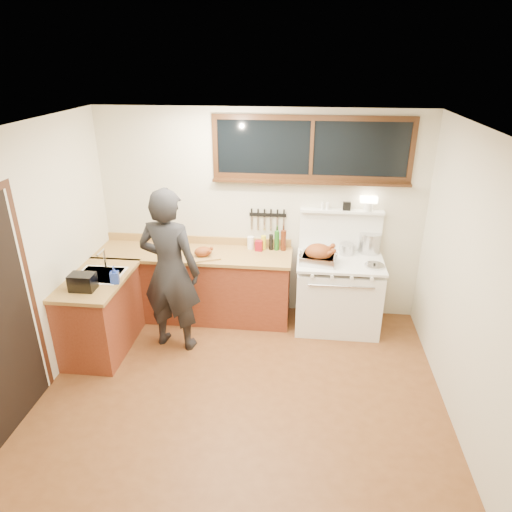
# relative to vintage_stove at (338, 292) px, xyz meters

# --- Properties ---
(ground_plane) EXTENTS (4.00, 3.50, 0.02)m
(ground_plane) POSITION_rel_vintage_stove_xyz_m (-1.00, -1.41, -0.48)
(ground_plane) COLOR #5C3218
(room_shell) EXTENTS (4.10, 3.60, 2.65)m
(room_shell) POSITION_rel_vintage_stove_xyz_m (-1.00, -1.41, 1.18)
(room_shell) COLOR beige
(room_shell) RESTS_ON ground
(counter_back) EXTENTS (2.44, 0.64, 1.00)m
(counter_back) POSITION_rel_vintage_stove_xyz_m (-1.80, 0.04, -0.01)
(counter_back) COLOR maroon
(counter_back) RESTS_ON ground
(counter_left) EXTENTS (0.64, 1.09, 0.90)m
(counter_left) POSITION_rel_vintage_stove_xyz_m (-2.70, -0.79, -0.02)
(counter_left) COLOR maroon
(counter_left) RESTS_ON ground
(sink_unit) EXTENTS (0.50, 0.45, 0.37)m
(sink_unit) POSITION_rel_vintage_stove_xyz_m (-2.68, -0.71, 0.38)
(sink_unit) COLOR white
(sink_unit) RESTS_ON counter_left
(vintage_stove) EXTENTS (1.02, 0.74, 1.60)m
(vintage_stove) POSITION_rel_vintage_stove_xyz_m (0.00, 0.00, 0.00)
(vintage_stove) COLOR white
(vintage_stove) RESTS_ON ground
(back_window) EXTENTS (2.32, 0.13, 0.77)m
(back_window) POSITION_rel_vintage_stove_xyz_m (-0.40, 0.31, 1.60)
(back_window) COLOR black
(back_window) RESTS_ON room_shell
(knife_strip) EXTENTS (0.46, 0.03, 0.28)m
(knife_strip) POSITION_rel_vintage_stove_xyz_m (-0.90, 0.32, 0.84)
(knife_strip) COLOR black
(knife_strip) RESTS_ON room_shell
(man) EXTENTS (0.76, 0.56, 1.90)m
(man) POSITION_rel_vintage_stove_xyz_m (-1.90, -0.63, 0.48)
(man) COLOR black
(man) RESTS_ON ground
(soap_bottle) EXTENTS (0.11, 0.11, 0.20)m
(soap_bottle) POSITION_rel_vintage_stove_xyz_m (-2.43, -0.87, 0.53)
(soap_bottle) COLOR #203AA3
(soap_bottle) RESTS_ON counter_left
(toaster) EXTENTS (0.26, 0.18, 0.18)m
(toaster) POSITION_rel_vintage_stove_xyz_m (-2.70, -1.05, 0.52)
(toaster) COLOR black
(toaster) RESTS_ON counter_left
(cutting_board) EXTENTS (0.46, 0.42, 0.14)m
(cutting_board) POSITION_rel_vintage_stove_xyz_m (-1.64, -0.11, 0.48)
(cutting_board) COLOR #A27A40
(cutting_board) RESTS_ON counter_back
(roast_turkey) EXTENTS (0.45, 0.36, 0.24)m
(roast_turkey) POSITION_rel_vintage_stove_xyz_m (-0.26, -0.12, 0.53)
(roast_turkey) COLOR silver
(roast_turkey) RESTS_ON vintage_stove
(stockpot) EXTENTS (0.29, 0.29, 0.25)m
(stockpot) POSITION_rel_vintage_stove_xyz_m (0.36, 0.28, 0.56)
(stockpot) COLOR silver
(stockpot) RESTS_ON vintage_stove
(saucepan) EXTENTS (0.18, 0.30, 0.13)m
(saucepan) POSITION_rel_vintage_stove_xyz_m (0.08, 0.19, 0.50)
(saucepan) COLOR silver
(saucepan) RESTS_ON vintage_stove
(pot_lid) EXTENTS (0.27, 0.27, 0.04)m
(pot_lid) POSITION_rel_vintage_stove_xyz_m (0.38, -0.15, 0.44)
(pot_lid) COLOR silver
(pot_lid) RESTS_ON vintage_stove
(coffee_tin) EXTENTS (0.10, 0.08, 0.13)m
(coffee_tin) POSITION_rel_vintage_stove_xyz_m (-0.99, 0.17, 0.50)
(coffee_tin) COLOR maroon
(coffee_tin) RESTS_ON counter_back
(pitcher) EXTENTS (0.10, 0.10, 0.16)m
(pitcher) POSITION_rel_vintage_stove_xyz_m (-1.11, 0.22, 0.51)
(pitcher) COLOR white
(pitcher) RESTS_ON counter_back
(bottle_cluster) EXTENTS (0.31, 0.07, 0.26)m
(bottle_cluster) POSITION_rel_vintage_stove_xyz_m (-0.79, 0.22, 0.55)
(bottle_cluster) COLOR black
(bottle_cluster) RESTS_ON counter_back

